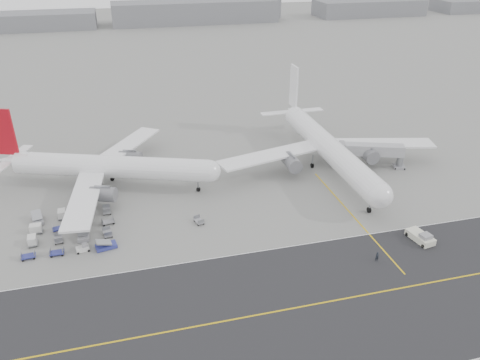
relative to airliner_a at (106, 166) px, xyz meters
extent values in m
plane|color=gray|center=(19.39, -30.81, -5.29)|extent=(700.00, 700.00, 0.00)
cube|color=#28282A|center=(24.39, -48.81, -5.28)|extent=(220.00, 32.00, 0.02)
cube|color=gold|center=(24.39, -48.81, -5.26)|extent=(220.00, 0.30, 0.01)
cube|color=silver|center=(24.39, -33.01, -5.26)|extent=(220.00, 0.25, 0.01)
cube|color=gold|center=(49.39, -25.81, -5.27)|extent=(0.30, 40.00, 0.01)
cylinder|color=white|center=(1.29, -0.48, 0.01)|extent=(44.13, 20.45, 5.17)
sphere|color=white|center=(22.46, -8.27, 0.01)|extent=(5.07, 5.07, 5.07)
cone|color=white|center=(-20.91, 7.70, 0.40)|extent=(9.87, 7.41, 4.66)
cube|color=#AC0B16|center=(-21.43, 7.89, 7.55)|extent=(4.82, 2.18, 11.01)
cube|color=white|center=(-20.12, 12.25, 0.53)|extent=(5.18, 8.60, 0.25)
cube|color=white|center=(-4.45, -12.88, -0.63)|extent=(8.15, 25.21, 0.45)
cube|color=white|center=(4.97, 12.68, -0.63)|extent=(18.48, 23.57, 0.45)
cylinder|color=slate|center=(-0.91, -9.63, -1.93)|extent=(6.27, 4.91, 3.21)
cylinder|color=slate|center=(5.56, 7.92, -1.93)|extent=(6.27, 4.91, 3.21)
cylinder|color=black|center=(19.88, -7.32, -4.80)|extent=(1.09, 0.81, 0.98)
cylinder|color=black|center=(-1.33, -2.82, -4.80)|extent=(1.09, 0.81, 0.98)
cylinder|color=black|center=(0.81, 3.01, -4.80)|extent=(1.09, 0.81, 0.98)
cylinder|color=gray|center=(19.88, -7.32, -3.44)|extent=(0.36, 0.36, 2.72)
cylinder|color=white|center=(53.27, -4.13, 0.45)|extent=(5.62, 48.85, 5.60)
sphere|color=white|center=(53.29, -28.55, 0.45)|extent=(5.49, 5.49, 5.49)
cone|color=white|center=(53.26, 21.49, 0.87)|extent=(5.04, 9.53, 5.04)
cube|color=white|center=(53.26, 22.08, 8.61)|extent=(0.50, 5.36, 11.91)
cube|color=white|center=(48.35, 22.38, 1.01)|extent=(8.94, 2.68, 0.25)
cube|color=white|center=(58.18, 22.38, 1.01)|extent=(8.94, 2.68, 0.25)
cube|color=white|center=(38.53, -2.94, -0.25)|extent=(27.45, 12.28, 0.45)
cube|color=white|center=(68.02, -2.93, -0.25)|extent=(27.45, 12.25, 0.45)
cylinder|color=slate|center=(43.15, -5.32, -1.65)|extent=(3.47, 5.96, 3.47)
cylinder|color=slate|center=(63.40, -5.31, -1.65)|extent=(3.47, 5.96, 3.47)
cylinder|color=black|center=(53.28, -25.57, -4.68)|extent=(0.50, 1.21, 1.21)
cylinder|color=black|center=(49.91, -2.34, -4.68)|extent=(0.50, 1.21, 1.21)
cylinder|color=black|center=(56.63, -2.34, -4.68)|extent=(0.50, 1.21, 1.21)
cylinder|color=gray|center=(53.28, -25.57, -3.21)|extent=(0.36, 0.36, 2.94)
cube|color=silver|center=(57.78, -37.34, -4.53)|extent=(3.61, 5.93, 1.25)
cube|color=#96969B|center=(58.00, -38.57, -3.59)|extent=(2.25, 2.11, 0.80)
cylinder|color=gray|center=(57.18, -33.99, -4.84)|extent=(0.55, 2.31, 0.14)
cylinder|color=black|center=(57.01, -39.65, -4.89)|extent=(0.49, 0.86, 0.80)
cylinder|color=black|center=(59.30, -39.25, -4.89)|extent=(0.49, 0.86, 0.80)
cylinder|color=black|center=(56.26, -35.43, -4.89)|extent=(0.49, 0.86, 0.80)
cylinder|color=black|center=(58.55, -35.02, -4.89)|extent=(0.49, 0.86, 0.80)
cylinder|color=gray|center=(71.16, -7.88, -3.22)|extent=(1.65, 1.65, 4.13)
cube|color=#96969B|center=(71.16, -7.88, -4.93)|extent=(3.43, 3.43, 0.72)
cube|color=#A5A5AA|center=(64.35, -5.45, -0.54)|extent=(15.56, 7.94, 2.69)
cube|color=#96969B|center=(57.34, -2.94, -0.54)|extent=(2.28, 3.53, 3.10)
cylinder|color=black|center=(72.61, -7.19, -4.98)|extent=(0.50, 0.69, 0.62)
imported|color=black|center=(46.50, -41.14, -4.32)|extent=(0.71, 0.47, 1.94)
camera|label=1|loc=(5.64, -100.83, 46.63)|focal=35.00mm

